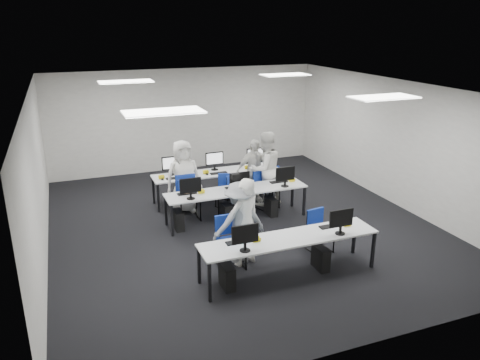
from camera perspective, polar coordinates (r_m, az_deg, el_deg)
name	(u,v)px	position (r m, az deg, el deg)	size (l,w,h in m)	color
room	(240,159)	(9.96, -0.01, 2.61)	(9.00, 9.02, 3.00)	black
ceiling_panels	(240,88)	(9.66, -0.01, 11.10)	(5.20, 4.60, 0.02)	white
desk_front	(289,240)	(8.21, 6.04, -7.30)	(3.20, 0.70, 0.73)	silver
desk_mid	(237,192)	(10.40, -0.41, -1.45)	(3.20, 0.70, 0.73)	silver
desk_back	(217,174)	(11.65, -2.83, 0.77)	(3.20, 0.70, 0.73)	silver
equipment_front	(279,259)	(8.26, 4.82, -9.59)	(2.51, 0.41, 1.19)	#0B5497
equipment_mid	(229,207)	(10.44, -1.35, -3.27)	(2.91, 0.41, 1.19)	white
equipment_back	(224,185)	(11.82, -1.95, -0.58)	(2.91, 0.41, 1.19)	white
chair_0	(230,251)	(8.62, -1.20, -8.67)	(0.47, 0.51, 0.95)	navy
chair_1	(319,238)	(9.32, 9.67, -7.03)	(0.46, 0.50, 0.82)	navy
chair_2	(188,205)	(10.69, -6.33, -3.10)	(0.50, 0.54, 0.99)	navy
chair_3	(227,201)	(10.98, -1.56, -2.55)	(0.57, 0.60, 0.90)	navy
chair_4	(266,195)	(11.27, 3.14, -1.87)	(0.60, 0.63, 0.97)	navy
chair_5	(188,203)	(10.92, -6.37, -2.76)	(0.55, 0.58, 0.91)	navy
chair_6	(228,197)	(11.24, -1.48, -2.06)	(0.58, 0.60, 0.88)	navy
chair_7	(268,189)	(11.69, 3.37, -1.13)	(0.54, 0.57, 0.95)	navy
handbag	(187,188)	(10.16, -6.54, -0.99)	(0.32, 0.20, 0.26)	#926A4B
student_0	(245,222)	(8.48, 0.61, -5.14)	(0.61, 0.40, 1.67)	silver
student_1	(265,169)	(11.28, 3.07, 1.39)	(0.88, 0.69, 1.82)	silver
student_2	(183,177)	(10.92, -6.93, 0.41)	(0.84, 0.55, 1.72)	silver
student_3	(254,171)	(11.47, 1.69, 1.10)	(0.93, 0.39, 1.59)	silver
photographer	(240,223)	(8.57, -0.05, -5.24)	(1.02, 0.58, 1.57)	slate
dslr_camera	(235,176)	(8.42, -0.57, 0.44)	(0.14, 0.18, 0.10)	black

